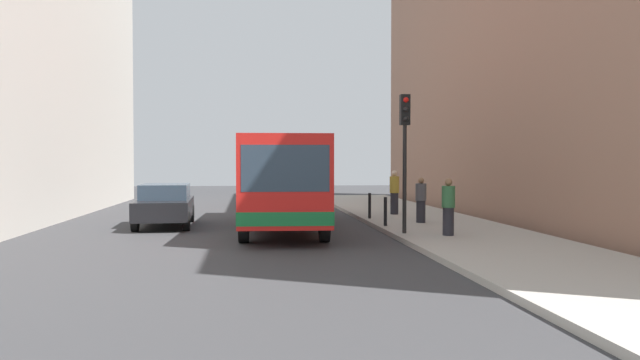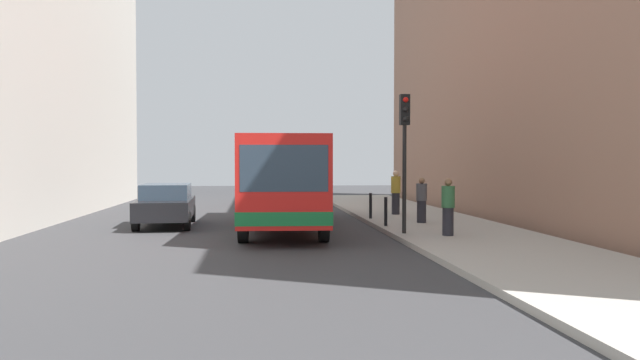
{
  "view_description": "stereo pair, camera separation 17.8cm",
  "coord_description": "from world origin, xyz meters",
  "px_view_note": "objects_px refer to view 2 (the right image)",
  "views": [
    {
      "loc": [
        -1.04,
        -19.18,
        2.27
      ],
      "look_at": [
        1.18,
        0.23,
        1.7
      ],
      "focal_mm": 35.13,
      "sensor_mm": 36.0,
      "label": 1
    },
    {
      "loc": [
        -0.86,
        -19.2,
        2.27
      ],
      "look_at": [
        1.18,
        0.23,
        1.7
      ],
      "focal_mm": 35.13,
      "sensor_mm": 36.0,
      "label": 2
    }
  ],
  "objects_px": {
    "pedestrian_near_signal": "(448,207)",
    "bollard_near": "(386,212)",
    "car_behind_bus": "(270,190)",
    "bollard_mid": "(371,206)",
    "bus": "(283,177)",
    "pedestrian_far_sidewalk": "(396,192)",
    "car_beside_bus": "(166,204)",
    "traffic_light": "(405,137)",
    "pedestrian_mid_sidewalk": "(422,200)"
  },
  "relations": [
    {
      "from": "pedestrian_near_signal",
      "to": "bollard_near",
      "type": "bearing_deg",
      "value": -85.07
    },
    {
      "from": "car_behind_bus",
      "to": "bollard_mid",
      "type": "relative_size",
      "value": 4.7
    },
    {
      "from": "car_behind_bus",
      "to": "bollard_mid",
      "type": "xyz_separation_m",
      "value": [
        3.47,
        -10.33,
        -0.16
      ]
    },
    {
      "from": "bus",
      "to": "pedestrian_far_sidewalk",
      "type": "distance_m",
      "value": 5.67
    },
    {
      "from": "bus",
      "to": "car_behind_bus",
      "type": "bearing_deg",
      "value": -87.21
    },
    {
      "from": "car_beside_bus",
      "to": "bollard_near",
      "type": "height_order",
      "value": "car_beside_bus"
    },
    {
      "from": "traffic_light",
      "to": "pedestrian_near_signal",
      "type": "xyz_separation_m",
      "value": [
        1.11,
        -0.68,
        -2.04
      ]
    },
    {
      "from": "pedestrian_near_signal",
      "to": "pedestrian_mid_sidewalk",
      "type": "distance_m",
      "value": 3.78
    },
    {
      "from": "bollard_near",
      "to": "pedestrian_far_sidewalk",
      "type": "distance_m",
      "value": 4.63
    },
    {
      "from": "car_beside_bus",
      "to": "pedestrian_near_signal",
      "type": "distance_m",
      "value": 9.96
    },
    {
      "from": "pedestrian_mid_sidewalk",
      "to": "bollard_mid",
      "type": "bearing_deg",
      "value": 98.55
    },
    {
      "from": "bollard_near",
      "to": "car_behind_bus",
      "type": "bearing_deg",
      "value": 104.89
    },
    {
      "from": "car_beside_bus",
      "to": "pedestrian_far_sidewalk",
      "type": "relative_size",
      "value": 2.53
    },
    {
      "from": "bus",
      "to": "car_behind_bus",
      "type": "height_order",
      "value": "bus"
    },
    {
      "from": "car_behind_bus",
      "to": "pedestrian_far_sidewalk",
      "type": "bearing_deg",
      "value": 121.34
    },
    {
      "from": "car_behind_bus",
      "to": "pedestrian_far_sidewalk",
      "type": "height_order",
      "value": "pedestrian_far_sidewalk"
    },
    {
      "from": "traffic_light",
      "to": "bollard_near",
      "type": "height_order",
      "value": "traffic_light"
    },
    {
      "from": "car_behind_bus",
      "to": "bollard_near",
      "type": "height_order",
      "value": "car_behind_bus"
    },
    {
      "from": "bollard_mid",
      "to": "bus",
      "type": "bearing_deg",
      "value": -157.18
    },
    {
      "from": "bus",
      "to": "traffic_light",
      "type": "height_order",
      "value": "traffic_light"
    },
    {
      "from": "car_beside_bus",
      "to": "pedestrian_near_signal",
      "type": "height_order",
      "value": "pedestrian_near_signal"
    },
    {
      "from": "bollard_near",
      "to": "bollard_mid",
      "type": "xyz_separation_m",
      "value": [
        0.0,
        2.71,
        0.0
      ]
    },
    {
      "from": "car_beside_bus",
      "to": "traffic_light",
      "type": "height_order",
      "value": "traffic_light"
    },
    {
      "from": "bollard_mid",
      "to": "bollard_near",
      "type": "bearing_deg",
      "value": -90.0
    },
    {
      "from": "car_beside_bus",
      "to": "bus",
      "type": "bearing_deg",
      "value": 165.88
    },
    {
      "from": "traffic_light",
      "to": "pedestrian_near_signal",
      "type": "relative_size",
      "value": 2.49
    },
    {
      "from": "bollard_near",
      "to": "bus",
      "type": "bearing_deg",
      "value": 158.73
    },
    {
      "from": "pedestrian_mid_sidewalk",
      "to": "bus",
      "type": "bearing_deg",
      "value": 144.63
    },
    {
      "from": "bollard_near",
      "to": "pedestrian_mid_sidewalk",
      "type": "height_order",
      "value": "pedestrian_mid_sidewalk"
    },
    {
      "from": "traffic_light",
      "to": "bollard_near",
      "type": "bearing_deg",
      "value": 92.66
    },
    {
      "from": "car_beside_bus",
      "to": "pedestrian_mid_sidewalk",
      "type": "bearing_deg",
      "value": 169.88
    },
    {
      "from": "pedestrian_near_signal",
      "to": "car_behind_bus",
      "type": "bearing_deg",
      "value": -91.83
    },
    {
      "from": "bus",
      "to": "pedestrian_far_sidewalk",
      "type": "relative_size",
      "value": 6.29
    },
    {
      "from": "traffic_light",
      "to": "car_beside_bus",
      "type": "bearing_deg",
      "value": 150.17
    },
    {
      "from": "traffic_light",
      "to": "bollard_mid",
      "type": "distance_m",
      "value": 5.41
    },
    {
      "from": "bollard_near",
      "to": "traffic_light",
      "type": "bearing_deg",
      "value": -87.34
    },
    {
      "from": "bollard_mid",
      "to": "pedestrian_near_signal",
      "type": "relative_size",
      "value": 0.58
    },
    {
      "from": "bollard_mid",
      "to": "pedestrian_near_signal",
      "type": "bearing_deg",
      "value": -77.64
    },
    {
      "from": "car_beside_bus",
      "to": "bollard_mid",
      "type": "relative_size",
      "value": 4.7
    },
    {
      "from": "pedestrian_mid_sidewalk",
      "to": "car_behind_bus",
      "type": "bearing_deg",
      "value": 81.15
    },
    {
      "from": "bollard_mid",
      "to": "pedestrian_far_sidewalk",
      "type": "relative_size",
      "value": 0.54
    },
    {
      "from": "bollard_near",
      "to": "bollard_mid",
      "type": "distance_m",
      "value": 2.71
    },
    {
      "from": "pedestrian_near_signal",
      "to": "pedestrian_far_sidewalk",
      "type": "bearing_deg",
      "value": -109.3
    },
    {
      "from": "bus",
      "to": "bollard_mid",
      "type": "xyz_separation_m",
      "value": [
        3.34,
        1.41,
        -1.1
      ]
    },
    {
      "from": "car_beside_bus",
      "to": "car_behind_bus",
      "type": "height_order",
      "value": "same"
    },
    {
      "from": "bollard_mid",
      "to": "car_behind_bus",
      "type": "bearing_deg",
      "value": 108.56
    },
    {
      "from": "traffic_light",
      "to": "bollard_near",
      "type": "relative_size",
      "value": 4.32
    },
    {
      "from": "bollard_near",
      "to": "bollard_mid",
      "type": "height_order",
      "value": "same"
    },
    {
      "from": "bus",
      "to": "pedestrian_mid_sidewalk",
      "type": "bearing_deg",
      "value": 177.83
    },
    {
      "from": "car_behind_bus",
      "to": "pedestrian_near_signal",
      "type": "xyz_separation_m",
      "value": [
        4.68,
        -15.87,
        0.18
      ]
    }
  ]
}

